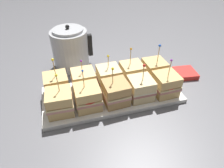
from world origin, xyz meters
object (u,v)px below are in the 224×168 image
at_px(sandwich_back_far_left, 57,85).
at_px(napkin_stack, 185,73).
at_px(sandwich_front_right, 141,88).
at_px(kettle_steel, 70,48).
at_px(sandwich_back_left, 84,81).
at_px(sandwich_back_right, 132,73).
at_px(serving_platter, 112,95).
at_px(sandwich_back_center, 110,77).
at_px(sandwich_front_far_left, 60,102).
at_px(sandwich_back_far_right, 154,70).
at_px(sandwich_front_left, 88,97).
at_px(sandwich_front_center, 115,93).
at_px(sandwich_front_far_right, 166,84).

distance_m(sandwich_back_far_left, napkin_stack, 0.62).
xyz_separation_m(sandwich_front_right, kettle_steel, (-0.24, 0.36, 0.04)).
xyz_separation_m(sandwich_back_left, sandwich_back_right, (0.22, -0.00, 0.00)).
bearing_deg(napkin_stack, kettle_steel, 154.99).
xyz_separation_m(serving_platter, sandwich_back_center, (0.00, 0.05, 0.06)).
distance_m(sandwich_back_left, sandwich_back_right, 0.22).
bearing_deg(sandwich_front_far_left, sandwich_front_right, -0.26).
bearing_deg(serving_platter, sandwich_front_far_left, -166.42).
bearing_deg(serving_platter, sandwich_back_far_left, 165.69).
height_order(sandwich_back_far_left, sandwich_back_right, sandwich_back_far_left).
bearing_deg(sandwich_back_right, sandwich_back_far_left, 179.66).
relative_size(serving_platter, sandwich_back_center, 3.76).
height_order(sandwich_back_center, sandwich_back_far_right, sandwich_back_far_right).
distance_m(sandwich_front_left, sandwich_back_right, 0.24).
height_order(sandwich_front_far_left, sandwich_back_right, sandwich_back_right).
xyz_separation_m(sandwich_back_right, sandwich_back_far_right, (0.11, -0.00, 0.00)).
distance_m(sandwich_front_center, sandwich_front_far_right, 0.22).
xyz_separation_m(serving_platter, sandwich_front_right, (0.11, -0.05, 0.05)).
distance_m(sandwich_front_far_left, sandwich_front_far_right, 0.43).
relative_size(sandwich_front_far_left, sandwich_back_left, 1.09).
relative_size(serving_platter, kettle_steel, 2.62).
bearing_deg(sandwich_front_far_left, serving_platter, 13.58).
bearing_deg(napkin_stack, serving_platter, -171.47).
distance_m(sandwich_front_left, sandwich_back_far_right, 0.34).
height_order(sandwich_front_far_left, sandwich_front_center, sandwich_front_far_left).
bearing_deg(sandwich_back_far_right, sandwich_front_far_right, -89.74).
xyz_separation_m(sandwich_front_right, sandwich_back_far_right, (0.11, 0.11, 0.00)).
xyz_separation_m(sandwich_back_center, napkin_stack, (0.39, 0.01, -0.05)).
xyz_separation_m(sandwich_front_far_left, sandwich_front_center, (0.21, -0.00, 0.00)).
bearing_deg(sandwich_front_right, sandwich_front_far_left, 179.74).
relative_size(sandwich_front_center, kettle_steel, 0.73).
relative_size(sandwich_back_left, sandwich_back_center, 0.99).
xyz_separation_m(sandwich_front_right, sandwich_back_center, (-0.10, 0.11, 0.00)).
bearing_deg(napkin_stack, sandwich_back_right, -179.12).
height_order(serving_platter, sandwich_front_far_right, sandwich_front_far_right).
bearing_deg(sandwich_back_center, sandwich_front_right, -46.25).
bearing_deg(kettle_steel, sandwich_back_left, -84.36).
height_order(sandwich_back_center, kettle_steel, kettle_steel).
relative_size(sandwich_front_center, sandwich_back_left, 1.05).
bearing_deg(sandwich_back_right, sandwich_back_far_right, -1.28).
bearing_deg(sandwich_front_center, sandwich_back_left, 133.65).
bearing_deg(sandwich_back_far_right, napkin_stack, 2.19).
bearing_deg(sandwich_back_left, sandwich_front_center, -46.35).
distance_m(sandwich_back_right, napkin_stack, 0.29).
distance_m(serving_platter, sandwich_back_left, 0.14).
relative_size(sandwich_front_center, sandwich_back_center, 1.04).
distance_m(sandwich_front_far_left, sandwich_back_right, 0.34).
bearing_deg(sandwich_back_far_left, sandwich_front_left, -44.64).
bearing_deg(kettle_steel, sandwich_back_right, -46.09).
bearing_deg(sandwich_back_far_left, kettle_steel, 70.55).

